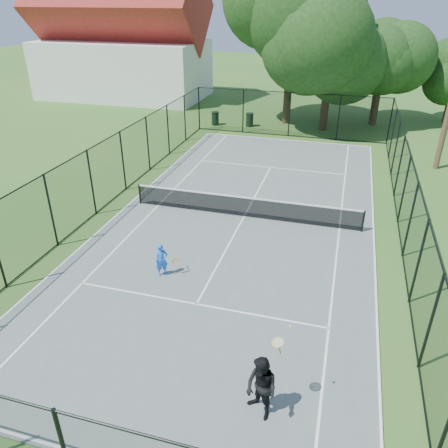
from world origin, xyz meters
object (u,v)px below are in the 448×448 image
(tennis_net, at_px, (244,206))
(player_black, at_px, (261,388))
(trash_bin_left, at_px, (215,118))
(trash_bin_right, at_px, (250,120))
(player_blue, at_px, (162,260))

(tennis_net, distance_m, player_black, 10.23)
(trash_bin_left, bearing_deg, tennis_net, -68.32)
(trash_bin_right, distance_m, player_blue, 19.96)
(tennis_net, xyz_separation_m, player_blue, (-1.68, -5.16, 0.08))
(player_blue, bearing_deg, trash_bin_left, 101.70)
(trash_bin_left, bearing_deg, player_black, -70.71)
(tennis_net, distance_m, trash_bin_left, 15.53)
(trash_bin_right, relative_size, player_blue, 0.83)
(trash_bin_right, xyz_separation_m, player_blue, (1.48, -19.90, 0.16))
(trash_bin_right, bearing_deg, trash_bin_left, -173.18)
(trash_bin_left, xyz_separation_m, player_black, (8.50, -24.27, 0.40))
(tennis_net, relative_size, trash_bin_right, 10.14)
(trash_bin_left, height_order, trash_bin_right, same)
(player_black, bearing_deg, trash_bin_left, 109.29)
(player_black, bearing_deg, tennis_net, 105.68)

